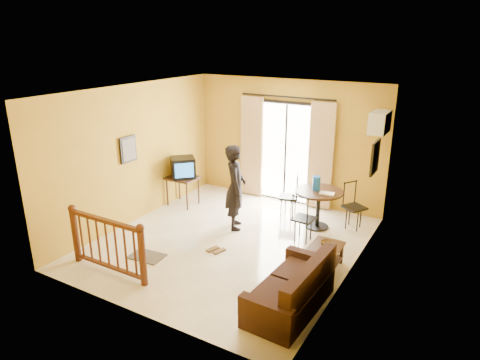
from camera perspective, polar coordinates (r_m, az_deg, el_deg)
The scene contains 19 objects.
ground at distance 8.13m, azimuth -1.36°, elevation -8.24°, with size 5.00×5.00×0.00m, color beige.
room_shell at distance 7.50m, azimuth -1.46°, elevation 3.41°, with size 5.00×5.00×5.00m.
balcony_door at distance 9.72m, azimuth 6.09°, elevation 3.76°, with size 2.25×0.14×2.46m.
tv_table at distance 9.71m, azimuth -7.68°, elevation -0.04°, with size 0.66×0.55×0.66m.
television at distance 9.60m, azimuth -7.61°, elevation 1.67°, with size 0.69×0.69×0.46m.
picture_left at distance 8.73m, azimuth -14.69°, elevation 3.98°, with size 0.05×0.42×0.52m.
dining_table at distance 8.61m, azimuth 10.44°, elevation -2.42°, with size 0.94×0.94×0.78m.
water_jug at distance 8.53m, azimuth 10.16°, elevation -0.44°, with size 0.15×0.15×0.28m, color #134EB5.
serving_tray at distance 8.40m, azimuth 11.52°, elevation -1.77°, with size 0.28×0.18×0.02m, color silver.
dining_chairs at distance 8.80m, azimuth 9.83°, elevation -6.30°, with size 1.90×1.51×0.95m.
air_conditioner at distance 8.43m, azimuth 18.10°, elevation 7.33°, with size 0.31×0.60×0.40m.
botanical_print at distance 7.89m, azimuth 17.56°, elevation 2.91°, with size 0.05×0.50×0.60m.
coffee_table at distance 7.22m, azimuth 10.95°, elevation -9.96°, with size 0.49×0.89×0.40m.
bowl at distance 7.28m, azimuth 11.47°, elevation -8.28°, with size 0.20×0.20×0.06m, color #523B1C.
sofa at distance 6.22m, azimuth 7.07°, elevation -14.56°, with size 0.82×1.66×0.78m.
standing_person at distance 8.39m, azimuth -0.62°, elevation -0.97°, with size 0.62×0.41×1.71m, color black.
stair_balustrade at distance 7.24m, azimuth -17.35°, elevation -7.76°, with size 1.63×0.13×1.04m.
doormat at distance 7.79m, azimuth -12.31°, elevation -9.90°, with size 0.60×0.40×0.02m, color #534B42.
sandals at distance 7.82m, azimuth -3.22°, elevation -9.31°, with size 0.31×0.27×0.03m.
Camera 1 is at (3.79, -6.16, 3.70)m, focal length 32.00 mm.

